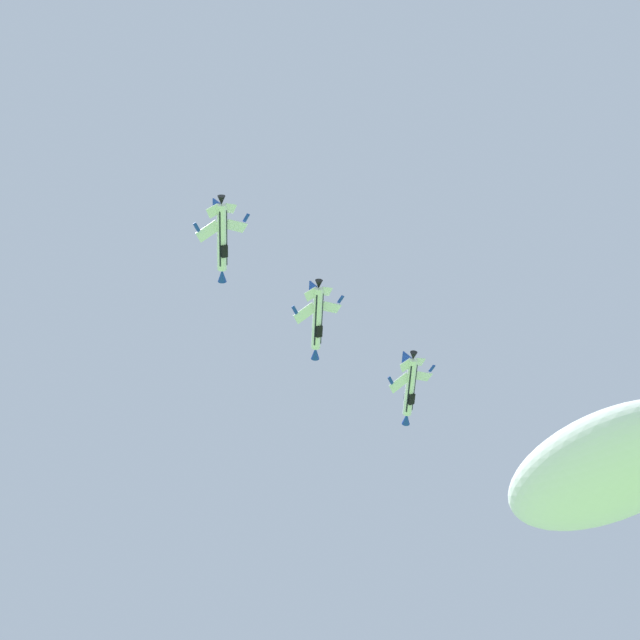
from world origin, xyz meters
name	(u,v)px	position (x,y,z in m)	size (l,w,h in m)	color
cloud_near_formation	(610,466)	(-9.78, 222.68, 253.59)	(79.56, 42.93, 32.93)	white
fighter_jet_lead	(410,388)	(-28.74, 83.17, 137.32)	(11.18, 13.97, 5.43)	white
fighter_jet_left_wing	(317,320)	(-35.74, 61.52, 136.91)	(11.18, 13.97, 5.43)	white
fighter_jet_right_wing	(222,239)	(-41.75, 40.17, 138.19)	(11.09, 13.97, 5.63)	white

